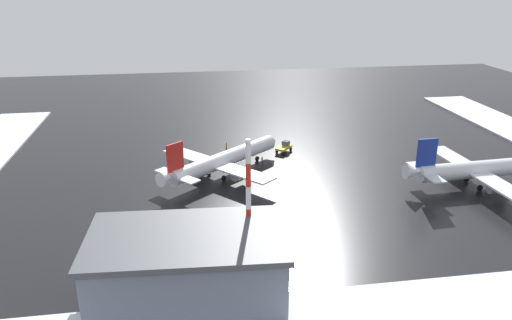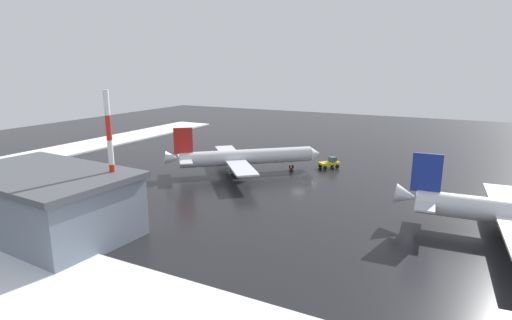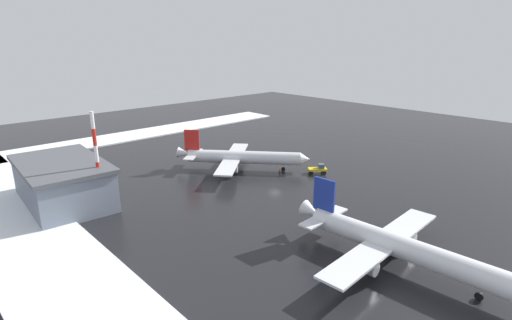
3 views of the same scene
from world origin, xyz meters
TOP-DOWN VIEW (x-y plane):
  - ground_plane at (0.00, 0.00)m, footprint 240.00×240.00m
  - airplane_distant_tail at (-13.11, 0.79)m, footprint 28.15×26.14m
  - airplane_far_rear at (37.36, -12.55)m, footprint 35.67×29.57m
  - pushback_tug at (2.51, 12.99)m, footprint 4.64×4.94m
  - ground_crew_beside_wing at (-4.02, 5.83)m, footprint 0.36×0.36m
  - ground_crew_mid_apron at (-10.81, 17.16)m, footprint 0.36×0.36m
  - antenna_mast at (-12.93, -35.68)m, footprint 0.70×0.70m
  - cargo_hangar at (-21.42, -39.91)m, footprint 25.85×16.47m

SIDE VIEW (x-z plane):
  - ground_plane at x=0.00m, z-range 0.00..0.00m
  - ground_crew_beside_wing at x=-4.02m, z-range 0.12..1.83m
  - ground_crew_mid_apron at x=-10.81m, z-range 0.12..1.83m
  - pushback_tug at x=2.51m, z-range 0.03..2.53m
  - airplane_distant_tail at x=-13.11m, z-range -1.73..8.49m
  - airplane_far_rear at x=37.36m, z-range -1.80..8.80m
  - cargo_hangar at x=-21.42m, z-range 0.04..8.84m
  - antenna_mast at x=-12.93m, z-range 0.00..19.59m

